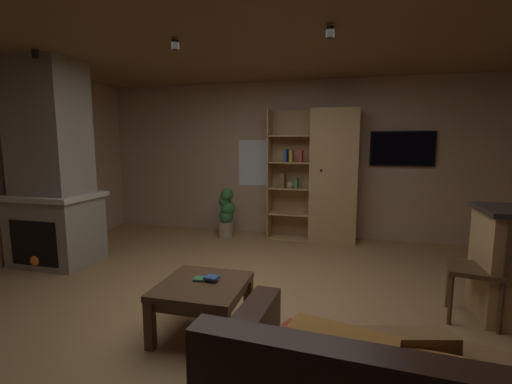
{
  "coord_description": "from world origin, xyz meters",
  "views": [
    {
      "loc": [
        0.9,
        -3.09,
        1.55
      ],
      "look_at": [
        0.0,
        0.4,
        1.05
      ],
      "focal_mm": 24.9,
      "sensor_mm": 36.0,
      "label": 1
    }
  ],
  "objects_px": {
    "table_book_1": "(211,278)",
    "table_book_0": "(200,279)",
    "dining_chair": "(487,263)",
    "potted_floor_plant": "(226,212)",
    "stone_fireplace": "(52,175)",
    "bookshelf_cabinet": "(328,176)",
    "coffee_table": "(203,293)",
    "wall_mounted_tv": "(402,149)"
  },
  "relations": [
    {
      "from": "stone_fireplace",
      "to": "table_book_1",
      "type": "relative_size",
      "value": 23.25
    },
    {
      "from": "stone_fireplace",
      "to": "table_book_0",
      "type": "relative_size",
      "value": 25.25
    },
    {
      "from": "table_book_1",
      "to": "wall_mounted_tv",
      "type": "distance_m",
      "value": 3.88
    },
    {
      "from": "table_book_0",
      "to": "potted_floor_plant",
      "type": "height_order",
      "value": "potted_floor_plant"
    },
    {
      "from": "stone_fireplace",
      "to": "table_book_1",
      "type": "height_order",
      "value": "stone_fireplace"
    },
    {
      "from": "table_book_0",
      "to": "dining_chair",
      "type": "xyz_separation_m",
      "value": [
        2.32,
        0.75,
        0.09
      ]
    },
    {
      "from": "bookshelf_cabinet",
      "to": "wall_mounted_tv",
      "type": "height_order",
      "value": "bookshelf_cabinet"
    },
    {
      "from": "dining_chair",
      "to": "stone_fireplace",
      "type": "bearing_deg",
      "value": 175.79
    },
    {
      "from": "table_book_1",
      "to": "potted_floor_plant",
      "type": "bearing_deg",
      "value": 106.88
    },
    {
      "from": "stone_fireplace",
      "to": "dining_chair",
      "type": "distance_m",
      "value": 4.85
    },
    {
      "from": "stone_fireplace",
      "to": "table_book_1",
      "type": "bearing_deg",
      "value": -23.05
    },
    {
      "from": "wall_mounted_tv",
      "to": "stone_fireplace",
      "type": "bearing_deg",
      "value": -153.85
    },
    {
      "from": "table_book_1",
      "to": "dining_chair",
      "type": "relative_size",
      "value": 0.12
    },
    {
      "from": "bookshelf_cabinet",
      "to": "dining_chair",
      "type": "bearing_deg",
      "value": -57.34
    },
    {
      "from": "dining_chair",
      "to": "potted_floor_plant",
      "type": "bearing_deg",
      "value": 145.84
    },
    {
      "from": "bookshelf_cabinet",
      "to": "coffee_table",
      "type": "bearing_deg",
      "value": -104.54
    },
    {
      "from": "dining_chair",
      "to": "potted_floor_plant",
      "type": "height_order",
      "value": "dining_chair"
    },
    {
      "from": "table_book_0",
      "to": "stone_fireplace",
      "type": "bearing_deg",
      "value": 156.05
    },
    {
      "from": "stone_fireplace",
      "to": "wall_mounted_tv",
      "type": "bearing_deg",
      "value": 26.15
    },
    {
      "from": "stone_fireplace",
      "to": "bookshelf_cabinet",
      "type": "distance_m",
      "value": 3.85
    },
    {
      "from": "table_book_1",
      "to": "wall_mounted_tv",
      "type": "relative_size",
      "value": 0.12
    },
    {
      "from": "stone_fireplace",
      "to": "coffee_table",
      "type": "xyz_separation_m",
      "value": [
        2.51,
        -1.14,
        -0.8
      ]
    },
    {
      "from": "bookshelf_cabinet",
      "to": "wall_mounted_tv",
      "type": "bearing_deg",
      "value": 10.86
    },
    {
      "from": "potted_floor_plant",
      "to": "bookshelf_cabinet",
      "type": "bearing_deg",
      "value": 7.68
    },
    {
      "from": "table_book_1",
      "to": "potted_floor_plant",
      "type": "distance_m",
      "value": 2.96
    },
    {
      "from": "bookshelf_cabinet",
      "to": "table_book_0",
      "type": "distance_m",
      "value": 3.22
    },
    {
      "from": "coffee_table",
      "to": "stone_fireplace",
      "type": "bearing_deg",
      "value": 155.51
    },
    {
      "from": "potted_floor_plant",
      "to": "stone_fireplace",
      "type": "bearing_deg",
      "value": -134.52
    },
    {
      "from": "bookshelf_cabinet",
      "to": "table_book_0",
      "type": "xyz_separation_m",
      "value": [
        -0.84,
        -3.05,
        -0.58
      ]
    },
    {
      "from": "stone_fireplace",
      "to": "wall_mounted_tv",
      "type": "relative_size",
      "value": 2.7
    },
    {
      "from": "dining_chair",
      "to": "wall_mounted_tv",
      "type": "xyz_separation_m",
      "value": [
        -0.38,
        2.52,
        0.93
      ]
    },
    {
      "from": "coffee_table",
      "to": "table_book_0",
      "type": "xyz_separation_m",
      "value": [
        -0.04,
        0.05,
        0.09
      ]
    },
    {
      "from": "stone_fireplace",
      "to": "coffee_table",
      "type": "distance_m",
      "value": 2.87
    },
    {
      "from": "dining_chair",
      "to": "potted_floor_plant",
      "type": "relative_size",
      "value": 1.12
    },
    {
      "from": "bookshelf_cabinet",
      "to": "dining_chair",
      "type": "height_order",
      "value": "bookshelf_cabinet"
    },
    {
      "from": "table_book_0",
      "to": "table_book_1",
      "type": "relative_size",
      "value": 0.92
    },
    {
      "from": "stone_fireplace",
      "to": "table_book_1",
      "type": "xyz_separation_m",
      "value": [
        2.57,
        -1.09,
        -0.69
      ]
    },
    {
      "from": "table_book_0",
      "to": "dining_chair",
      "type": "bearing_deg",
      "value": 17.8
    },
    {
      "from": "bookshelf_cabinet",
      "to": "wall_mounted_tv",
      "type": "distance_m",
      "value": 1.2
    },
    {
      "from": "table_book_1",
      "to": "table_book_0",
      "type": "bearing_deg",
      "value": -177.24
    },
    {
      "from": "bookshelf_cabinet",
      "to": "potted_floor_plant",
      "type": "height_order",
      "value": "bookshelf_cabinet"
    },
    {
      "from": "bookshelf_cabinet",
      "to": "table_book_1",
      "type": "bearing_deg",
      "value": -103.72
    }
  ]
}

